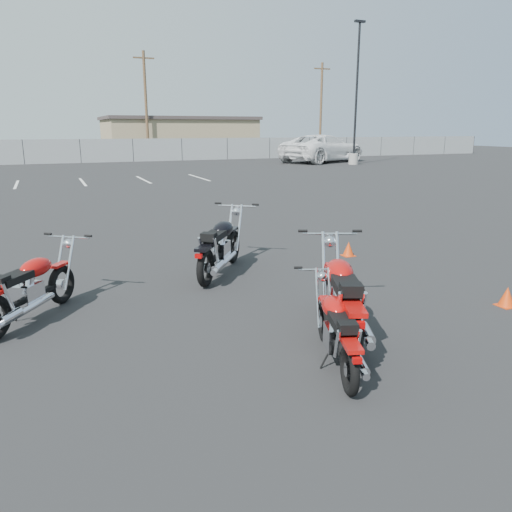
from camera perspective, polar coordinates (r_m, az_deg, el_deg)
name	(u,v)px	position (r m, az deg, el deg)	size (l,w,h in m)	color
ground	(259,309)	(7.37, 0.38, -6.12)	(120.00, 120.00, 0.00)	black
motorcycle_front_red	(30,288)	(7.49, -24.43, -3.37)	(1.55, 1.91, 1.02)	black
motorcycle_second_black	(220,246)	(9.02, -4.08, 1.15)	(1.76, 2.13, 1.15)	black
motorcycle_third_red	(342,297)	(6.36, 9.81, -4.66)	(1.38, 2.33, 1.17)	black
motorcycle_rear_red	(337,331)	(5.64, 9.26, -8.41)	(0.98, 1.83, 0.91)	black
training_cone_near	(348,249)	(10.56, 10.52, 0.81)	(0.25, 0.25, 0.30)	red
training_cone_far	(507,297)	(8.34, 26.75, -4.17)	(0.25, 0.25, 0.30)	red
light_pole_east	(355,129)	(38.19, 11.23, 14.04)	(0.80, 0.70, 9.86)	gray
chainlink_fence	(80,151)	(41.47, -19.44, 11.24)	(80.06, 0.06, 1.80)	gray
tan_building_east	(178,136)	(51.93, -8.89, 13.40)	(14.40, 9.40, 3.70)	#94835F
utility_pole_c	(146,104)	(46.22, -12.46, 16.65)	(1.80, 0.24, 9.00)	#4E3724
utility_pole_d	(321,107)	(53.54, 7.44, 16.50)	(1.80, 0.24, 9.00)	#4E3724
parking_line_stripes	(50,183)	(26.47, -22.45, 7.70)	(15.12, 4.00, 0.01)	silver
white_van	(323,140)	(40.48, 7.68, 12.96)	(8.83, 3.53, 3.36)	white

